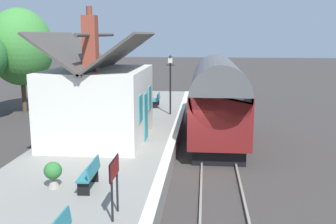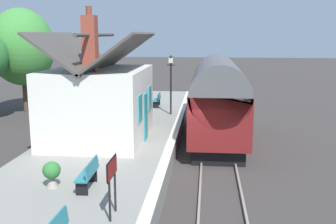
# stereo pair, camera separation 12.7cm
# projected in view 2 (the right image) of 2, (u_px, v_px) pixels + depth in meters

# --- Properties ---
(ground_plane) EXTENTS (160.00, 160.00, 0.00)m
(ground_plane) POSITION_uv_depth(u_px,v_px,m) (197.00, 162.00, 17.53)
(ground_plane) COLOR #383330
(platform) EXTENTS (32.00, 5.94, 0.84)m
(platform) POSITION_uv_depth(u_px,v_px,m) (109.00, 151.00, 17.83)
(platform) COLOR gray
(platform) RESTS_ON ground
(platform_edge_coping) EXTENTS (32.00, 0.36, 0.02)m
(platform_edge_coping) POSITION_uv_depth(u_px,v_px,m) (171.00, 143.00, 17.48)
(platform_edge_coping) COLOR beige
(platform_edge_coping) RESTS_ON platform
(rail_near) EXTENTS (52.00, 0.08, 0.14)m
(rail_near) POSITION_uv_depth(u_px,v_px,m) (235.00, 162.00, 17.36)
(rail_near) COLOR gray
(rail_near) RESTS_ON ground
(rail_far) EXTENTS (52.00, 0.08, 0.14)m
(rail_far) POSITION_uv_depth(u_px,v_px,m) (202.00, 161.00, 17.50)
(rail_far) COLOR gray
(rail_far) RESTS_ON ground
(train) EXTENTS (8.93, 2.73, 4.32)m
(train) POSITION_uv_depth(u_px,v_px,m) (217.00, 100.00, 20.50)
(train) COLOR black
(train) RESTS_ON ground
(station_building) EXTENTS (5.82, 4.36, 5.80)m
(station_building) POSITION_uv_depth(u_px,v_px,m) (99.00, 102.00, 17.79)
(station_building) COLOR silver
(station_building) RESTS_ON platform
(bench_by_lamp) EXTENTS (1.41, 0.48, 0.88)m
(bench_by_lamp) POSITION_uv_depth(u_px,v_px,m) (89.00, 174.00, 12.28)
(bench_by_lamp) COLOR #26727F
(bench_by_lamp) RESTS_ON platform
(bench_platform_end) EXTENTS (1.41, 0.47, 0.88)m
(bench_platform_end) POSITION_uv_depth(u_px,v_px,m) (158.00, 99.00, 26.16)
(bench_platform_end) COLOR #26727F
(bench_platform_end) RESTS_ON platform
(planter_bench_right) EXTENTS (0.59, 0.59, 0.84)m
(planter_bench_right) POSITION_uv_depth(u_px,v_px,m) (122.00, 92.00, 29.56)
(planter_bench_right) COLOR black
(planter_bench_right) RESTS_ON platform
(planter_edge_near) EXTENTS (0.55, 0.55, 0.86)m
(planter_edge_near) POSITION_uv_depth(u_px,v_px,m) (52.00, 173.00, 12.36)
(planter_edge_near) COLOR gray
(planter_edge_near) RESTS_ON platform
(planter_by_door) EXTENTS (0.62, 0.62, 0.98)m
(planter_by_door) POSITION_uv_depth(u_px,v_px,m) (123.00, 100.00, 25.52)
(planter_by_door) COLOR gray
(planter_by_door) RESTS_ON platform
(lamp_post_platform) EXTENTS (0.32, 0.50, 3.50)m
(lamp_post_platform) POSITION_uv_depth(u_px,v_px,m) (171.00, 73.00, 23.26)
(lamp_post_platform) COLOR black
(lamp_post_platform) RESTS_ON platform
(station_sign_board) EXTENTS (0.96, 0.06, 1.57)m
(station_sign_board) POSITION_uv_depth(u_px,v_px,m) (112.00, 173.00, 10.25)
(station_sign_board) COLOR black
(station_sign_board) RESTS_ON platform
(tree_far_left) EXTENTS (5.06, 4.37, 7.32)m
(tree_far_left) POSITION_uv_depth(u_px,v_px,m) (22.00, 47.00, 27.90)
(tree_far_left) COLOR #4C3828
(tree_far_left) RESTS_ON ground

